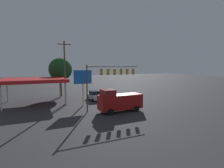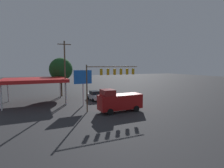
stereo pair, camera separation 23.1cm
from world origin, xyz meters
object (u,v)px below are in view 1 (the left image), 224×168
at_px(street_tree, 60,69).
at_px(delivery_truck, 119,101).
at_px(sedan_far, 94,96).
at_px(traffic_signal_assembly, 110,75).
at_px(price_sign, 83,79).
at_px(utility_pole, 65,71).

bearing_deg(street_tree, delivery_truck, 108.82).
distance_m(delivery_truck, sedan_far, 10.34).
distance_m(traffic_signal_assembly, delivery_truck, 4.46).
xyz_separation_m(traffic_signal_assembly, street_tree, (5.49, -15.98, 0.59)).
relative_size(traffic_signal_assembly, street_tree, 1.01).
height_order(traffic_signal_assembly, price_sign, traffic_signal_assembly).
xyz_separation_m(traffic_signal_assembly, delivery_truck, (-0.62, 1.96, -3.96)).
xyz_separation_m(price_sign, street_tree, (2.16, -11.44, 1.45)).
relative_size(traffic_signal_assembly, price_sign, 1.42).
bearing_deg(utility_pole, traffic_signal_assembly, 129.90).
relative_size(price_sign, street_tree, 0.71).
bearing_deg(sedan_far, price_sign, -45.87).
distance_m(price_sign, delivery_truck, 8.21).
bearing_deg(delivery_truck, utility_pole, -54.99).
height_order(utility_pole, price_sign, utility_pole).
relative_size(traffic_signal_assembly, utility_pole, 0.78).
distance_m(utility_pole, street_tree, 8.86).
height_order(delivery_truck, sedan_far, delivery_truck).
bearing_deg(price_sign, traffic_signal_assembly, 126.27).
distance_m(utility_pole, sedan_far, 7.99).
height_order(price_sign, street_tree, street_tree).
distance_m(utility_pole, delivery_truck, 12.04).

